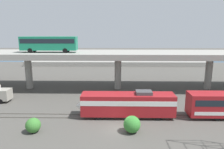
{
  "coord_description": "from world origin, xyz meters",
  "views": [
    {
      "loc": [
        -0.45,
        -26.36,
        13.18
      ],
      "look_at": [
        -1.29,
        17.31,
        3.85
      ],
      "focal_mm": 33.51,
      "sensor_mm": 36.0,
      "label": 1
    }
  ],
  "objects_px": {
    "parked_car_6": "(182,59)",
    "parked_car_7": "(112,57)",
    "parked_car_1": "(73,58)",
    "parked_car_4": "(163,59)",
    "parked_car_3": "(157,57)",
    "parked_car_5": "(134,57)",
    "transit_bus_on_overpass": "(49,43)",
    "parked_car_0": "(67,57)",
    "parked_car_2": "(136,58)",
    "train_locomotive": "(123,103)"
  },
  "relations": [
    {
      "from": "parked_car_6",
      "to": "parked_car_7",
      "type": "relative_size",
      "value": 0.88
    },
    {
      "from": "parked_car_1",
      "to": "parked_car_6",
      "type": "bearing_deg",
      "value": 0.94
    },
    {
      "from": "parked_car_1",
      "to": "parked_car_4",
      "type": "relative_size",
      "value": 0.98
    },
    {
      "from": "parked_car_3",
      "to": "parked_car_5",
      "type": "xyz_separation_m",
      "value": [
        -9.06,
        0.46,
        -0.0
      ]
    },
    {
      "from": "transit_bus_on_overpass",
      "to": "parked_car_4",
      "type": "bearing_deg",
      "value": 46.9
    },
    {
      "from": "parked_car_0",
      "to": "parked_car_3",
      "type": "xyz_separation_m",
      "value": [
        35.94,
        -0.11,
        0.0
      ]
    },
    {
      "from": "parked_car_6",
      "to": "parked_car_1",
      "type": "bearing_deg",
      "value": -179.06
    },
    {
      "from": "parked_car_0",
      "to": "parked_car_1",
      "type": "relative_size",
      "value": 0.96
    },
    {
      "from": "parked_car_6",
      "to": "parked_car_5",
      "type": "bearing_deg",
      "value": 168.3
    },
    {
      "from": "parked_car_0",
      "to": "parked_car_4",
      "type": "distance_m",
      "value": 37.87
    },
    {
      "from": "parked_car_2",
      "to": "parked_car_3",
      "type": "xyz_separation_m",
      "value": [
        8.35,
        2.69,
        -0.0
      ]
    },
    {
      "from": "parked_car_5",
      "to": "parked_car_7",
      "type": "height_order",
      "value": "same"
    },
    {
      "from": "train_locomotive",
      "to": "parked_car_0",
      "type": "height_order",
      "value": "train_locomotive"
    },
    {
      "from": "parked_car_2",
      "to": "parked_car_6",
      "type": "bearing_deg",
      "value": -1.93
    },
    {
      "from": "train_locomotive",
      "to": "parked_car_7",
      "type": "distance_m",
      "value": 52.95
    },
    {
      "from": "parked_car_5",
      "to": "parked_car_7",
      "type": "bearing_deg",
      "value": 3.15
    },
    {
      "from": "transit_bus_on_overpass",
      "to": "parked_car_0",
      "type": "xyz_separation_m",
      "value": [
        -5.27,
        38.3,
        -8.0
      ]
    },
    {
      "from": "transit_bus_on_overpass",
      "to": "parked_car_0",
      "type": "distance_m",
      "value": 39.48
    },
    {
      "from": "transit_bus_on_overpass",
      "to": "parked_car_5",
      "type": "relative_size",
      "value": 2.76
    },
    {
      "from": "train_locomotive",
      "to": "parked_car_3",
      "type": "height_order",
      "value": "train_locomotive"
    },
    {
      "from": "transit_bus_on_overpass",
      "to": "parked_car_7",
      "type": "bearing_deg",
      "value": 71.4
    },
    {
      "from": "train_locomotive",
      "to": "parked_car_3",
      "type": "bearing_deg",
      "value": -105.94
    },
    {
      "from": "transit_bus_on_overpass",
      "to": "parked_car_5",
      "type": "distance_m",
      "value": 45.0
    },
    {
      "from": "parked_car_4",
      "to": "parked_car_5",
      "type": "height_order",
      "value": "same"
    },
    {
      "from": "parked_car_3",
      "to": "parked_car_6",
      "type": "relative_size",
      "value": 1.1
    },
    {
      "from": "parked_car_0",
      "to": "parked_car_4",
      "type": "bearing_deg",
      "value": 174.46
    },
    {
      "from": "train_locomotive",
      "to": "parked_car_4",
      "type": "height_order",
      "value": "train_locomotive"
    },
    {
      "from": "parked_car_4",
      "to": "parked_car_6",
      "type": "relative_size",
      "value": 1.12
    },
    {
      "from": "parked_car_3",
      "to": "parked_car_5",
      "type": "bearing_deg",
      "value": -2.94
    },
    {
      "from": "parked_car_1",
      "to": "transit_bus_on_overpass",
      "type": "bearing_deg",
      "value": -86.3
    },
    {
      "from": "parked_car_0",
      "to": "parked_car_3",
      "type": "bearing_deg",
      "value": 179.82
    },
    {
      "from": "train_locomotive",
      "to": "parked_car_3",
      "type": "relative_size",
      "value": 3.39
    },
    {
      "from": "parked_car_4",
      "to": "parked_car_1",
      "type": "bearing_deg",
      "value": 0.7
    },
    {
      "from": "parked_car_0",
      "to": "parked_car_6",
      "type": "distance_m",
      "value": 45.08
    },
    {
      "from": "transit_bus_on_overpass",
      "to": "parked_car_2",
      "type": "height_order",
      "value": "transit_bus_on_overpass"
    },
    {
      "from": "parked_car_0",
      "to": "parked_car_7",
      "type": "relative_size",
      "value": 0.94
    },
    {
      "from": "train_locomotive",
      "to": "parked_car_2",
      "type": "relative_size",
      "value": 3.36
    },
    {
      "from": "parked_car_2",
      "to": "parked_car_5",
      "type": "relative_size",
      "value": 1.04
    },
    {
      "from": "transit_bus_on_overpass",
      "to": "parked_car_2",
      "type": "relative_size",
      "value": 2.67
    },
    {
      "from": "parked_car_2",
      "to": "parked_car_4",
      "type": "distance_m",
      "value": 10.14
    },
    {
      "from": "parked_car_5",
      "to": "parked_car_6",
      "type": "relative_size",
      "value": 1.07
    },
    {
      "from": "train_locomotive",
      "to": "parked_car_2",
      "type": "bearing_deg",
      "value": -97.67
    },
    {
      "from": "parked_car_3",
      "to": "parked_car_6",
      "type": "height_order",
      "value": "same"
    },
    {
      "from": "train_locomotive",
      "to": "parked_car_4",
      "type": "bearing_deg",
      "value": -108.86
    },
    {
      "from": "parked_car_1",
      "to": "parked_car_7",
      "type": "bearing_deg",
      "value": 14.68
    },
    {
      "from": "parked_car_0",
      "to": "parked_car_2",
      "type": "distance_m",
      "value": 27.73
    },
    {
      "from": "transit_bus_on_overpass",
      "to": "parked_car_5",
      "type": "xyz_separation_m",
      "value": [
        21.61,
        38.66,
        -8.0
      ]
    },
    {
      "from": "parked_car_2",
      "to": "parked_car_7",
      "type": "bearing_deg",
      "value": 164.23
    },
    {
      "from": "parked_car_4",
      "to": "parked_car_5",
      "type": "relative_size",
      "value": 1.05
    },
    {
      "from": "parked_car_5",
      "to": "parked_car_6",
      "type": "distance_m",
      "value": 18.45
    }
  ]
}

